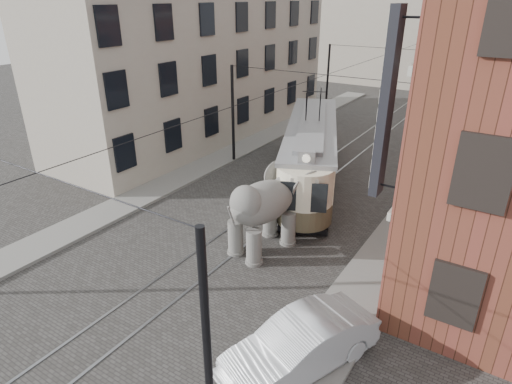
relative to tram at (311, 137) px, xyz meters
The scene contains 10 objects.
ground 6.34m from the tram, 88.43° to the right, with size 120.00×120.00×0.00m, color #403D3B.
tram_rails 6.34m from the tram, 88.43° to the right, with size 1.54×80.00×0.02m, color slate, non-canonical shape.
sidewalk_right 8.82m from the tram, 43.29° to the right, with size 2.00×60.00×0.15m, color slate.
sidewalk_left 8.95m from the tram, 137.54° to the right, with size 2.00×60.00×0.15m, color slate.
stucco_building 11.88m from the tram, 158.83° to the left, with size 7.00×24.00×10.00m, color #9E9283.
distant_block 34.48m from the tram, 89.73° to the left, with size 28.00×10.00×14.00m, color #9E9283.
catenary 0.92m from the tram, 92.91° to the right, with size 11.00×30.20×6.00m, color black, non-canonical shape.
tram is the anchor object (origin of this frame).
elephant 7.85m from the tram, 78.21° to the right, with size 2.95×5.36×3.28m, color #5E5B57, non-canonical shape.
parked_car 13.87m from the tram, 64.83° to the right, with size 1.67×4.75×1.57m, color #B0B1B5.
Camera 1 is at (9.59, -15.01, 9.67)m, focal length 30.22 mm.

